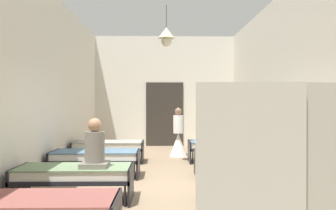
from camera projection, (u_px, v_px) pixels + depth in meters
ground_plane at (168, 189)px, 6.79m from camera, size 5.84×13.67×0.10m
room_shell at (167, 83)px, 7.99m from camera, size 5.64×13.27×4.15m
bed_left_row_0 at (33, 209)px, 3.91m from camera, size 1.90×0.84×0.57m
bed_right_row_0 at (313, 207)px, 3.97m from camera, size 1.90×0.84×0.57m
bed_left_row_1 at (74, 174)px, 5.81m from camera, size 1.90×0.84×0.57m
bed_right_row_1 at (263, 174)px, 5.87m from camera, size 1.90×0.84×0.57m
bed_left_row_2 at (96, 157)px, 7.70m from camera, size 1.90×0.84×0.57m
bed_right_row_2 at (238, 156)px, 7.77m from camera, size 1.90×0.84×0.57m
bed_left_row_3 at (109, 146)px, 9.60m from camera, size 1.90×0.84×0.57m
bed_right_row_3 at (223, 146)px, 9.67m from camera, size 1.90×0.84×0.57m
nurse_near_aisle at (209, 203)px, 3.82m from camera, size 0.52×0.52×1.49m
nurse_mid_aisle at (178, 139)px, 10.69m from camera, size 0.52×0.52×1.49m
patient_seated_primary at (95, 149)px, 5.72m from camera, size 0.44×0.44×0.80m
patient_seated_secondary at (284, 171)px, 3.89m from camera, size 0.44×0.44×0.80m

